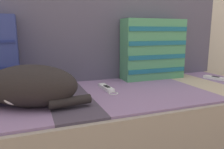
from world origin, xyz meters
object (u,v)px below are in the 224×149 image
Objects in this scene: sleeping_cat at (27,87)px; game_remote_near at (107,88)px; couch at (105,125)px; throw_pillow_striped at (153,49)px; game_remote_far at (215,78)px.

sleeping_cat is 2.21× the size of game_remote_near.
throw_pillow_striped is at bearing 24.62° from couch.
throw_pillow_striped is 0.45m from game_remote_far.
game_remote_near is (-0.39, -0.17, -0.19)m from throw_pillow_striped.
couch is 0.21m from game_remote_near.
throw_pillow_striped reaches higher than couch.
game_remote_far is (0.37, -0.18, -0.19)m from throw_pillow_striped.
throw_pillow_striped reaches higher than game_remote_far.
game_remote_near and game_remote_far have the same top height.
game_remote_far is at bearing 0.00° from couch.
throw_pillow_striped is at bearing 21.88° from sleeping_cat.
couch is at bearing 18.93° from sleeping_cat.
throw_pillow_striped reaches higher than game_remote_near.
sleeping_cat is (-0.39, -0.13, 0.28)m from couch.
game_remote_near is at bearing -155.81° from throw_pillow_striped.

